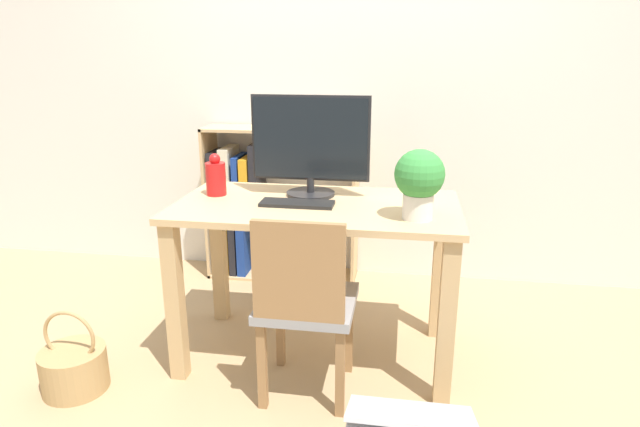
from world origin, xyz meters
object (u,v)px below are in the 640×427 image
monitor (310,143)px  bookshelf (254,206)px  potted_plant (419,180)px  basket (74,368)px  vase (216,177)px  keyboard (297,204)px  chair (305,301)px

monitor → bookshelf: 1.09m
potted_plant → bookshelf: (-1.02, 1.08, -0.47)m
monitor → basket: size_ratio=1.47×
vase → potted_plant: size_ratio=0.69×
keyboard → bookshelf: bookshelf is taller
keyboard → chair: chair is taller
bookshelf → monitor: bearing=-56.2°
keyboard → chair: (0.09, -0.30, -0.33)m
keyboard → monitor: bearing=81.1°
bookshelf → basket: 1.49m
keyboard → potted_plant: size_ratio=1.14×
monitor → vase: size_ratio=2.78×
potted_plant → vase: bearing=166.1°
vase → chair: (0.51, -0.42, -0.41)m
vase → bookshelf: (-0.07, 0.85, -0.39)m
monitor → bookshelf: bearing=123.8°
monitor → potted_plant: size_ratio=1.93×
keyboard → bookshelf: 1.12m
monitor → keyboard: monitor is taller
chair → bookshelf: bookshelf is taller
keyboard → vase: (-0.42, 0.12, 0.08)m
keyboard → potted_plant: bearing=-12.6°
monitor → potted_plant: 0.59m
monitor → chair: size_ratio=0.67×
bookshelf → basket: bookshelf is taller
monitor → potted_plant: (0.50, -0.30, -0.09)m
keyboard → vase: bearing=164.4°
keyboard → chair: size_ratio=0.40×
monitor → basket: 1.46m
chair → vase: bearing=146.0°
monitor → bookshelf: size_ratio=0.57×
bookshelf → keyboard: bearing=-62.9°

